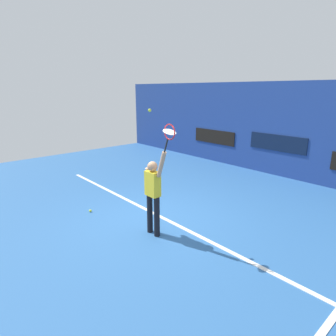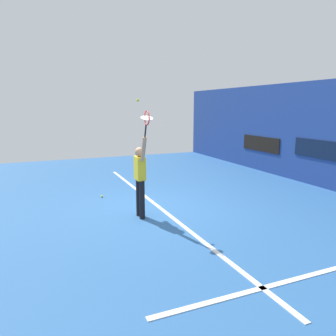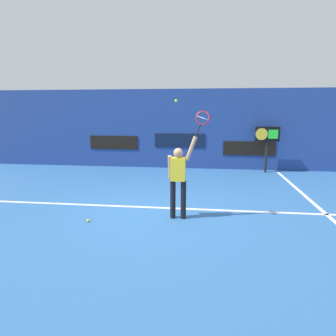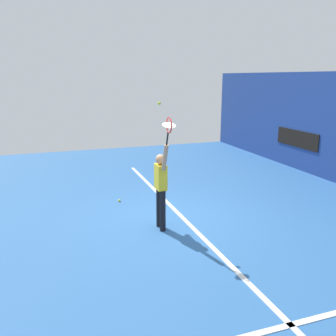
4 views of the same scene
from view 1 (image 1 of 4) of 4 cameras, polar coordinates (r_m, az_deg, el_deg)
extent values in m
plane|color=#2D609E|center=(7.19, -3.10, -10.57)|extent=(18.00, 18.00, 0.00)
cube|color=navy|center=(11.35, 21.61, 7.18)|extent=(18.00, 0.20, 3.45)
cube|color=#0C1933|center=(11.31, 21.09, 4.71)|extent=(2.20, 0.03, 0.60)
cube|color=black|center=(12.96, 9.23, 6.22)|extent=(2.20, 0.03, 0.60)
cube|color=white|center=(7.36, -1.29, -9.87)|extent=(10.00, 0.10, 0.01)
cylinder|color=black|center=(6.50, -3.67, -9.05)|extent=(0.13, 0.13, 0.92)
cylinder|color=black|center=(6.32, -2.25, -9.77)|extent=(0.13, 0.13, 0.92)
cube|color=yellow|center=(6.14, -3.10, -3.16)|extent=(0.34, 0.20, 0.55)
sphere|color=tan|center=(6.03, -3.15, 0.31)|extent=(0.22, 0.22, 0.22)
cylinder|color=tan|center=(5.78, -1.33, 0.72)|extent=(0.28, 0.09, 0.58)
cylinder|color=tan|center=(6.33, -3.66, -2.36)|extent=(0.09, 0.23, 0.58)
cylinder|color=black|center=(5.58, -0.37, 4.55)|extent=(0.13, 0.03, 0.29)
torus|color=red|center=(5.46, 0.31, 7.26)|extent=(0.40, 0.02, 0.40)
cylinder|color=silver|center=(5.46, 0.31, 7.26)|extent=(0.25, 0.27, 0.09)
sphere|color=#CCE033|center=(5.87, -3.70, 11.50)|extent=(0.07, 0.07, 0.07)
sphere|color=#CCE033|center=(7.93, -15.33, -8.28)|extent=(0.07, 0.07, 0.07)
camera|label=2|loc=(2.85, 106.08, -15.78)|focal=34.24mm
camera|label=3|loc=(5.13, -79.24, -4.18)|focal=32.06mm
camera|label=4|loc=(2.82, 110.02, -2.87)|focal=38.26mm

